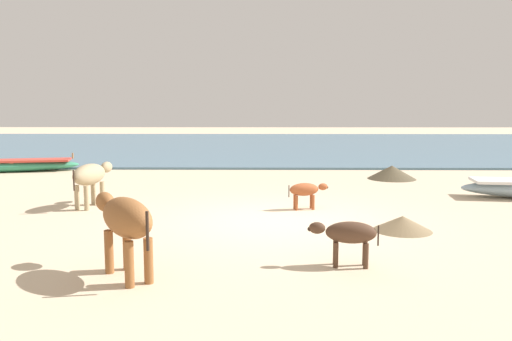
% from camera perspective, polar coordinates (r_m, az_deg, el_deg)
% --- Properties ---
extents(ground, '(80.00, 80.00, 0.00)m').
position_cam_1_polar(ground, '(10.34, 2.37, -5.56)').
color(ground, beige).
extents(sea_water, '(60.00, 20.00, 0.08)m').
position_cam_1_polar(sea_water, '(28.11, 1.34, 2.75)').
color(sea_water, slate).
rests_on(sea_water, ground).
extents(fishing_boat_2, '(5.02, 1.86, 0.61)m').
position_cam_1_polar(fishing_boat_2, '(19.57, -26.02, 0.51)').
color(fishing_boat_2, '#338C66').
rests_on(fishing_boat_2, ground).
extents(cow_adult_dun, '(0.69, 1.49, 0.98)m').
position_cam_1_polar(cow_adult_dun, '(12.17, -17.67, -0.56)').
color(cow_adult_dun, tan).
rests_on(cow_adult_dun, ground).
extents(calf_near_dark, '(1.01, 0.36, 0.65)m').
position_cam_1_polar(calf_near_dark, '(7.55, 10.09, -6.89)').
color(calf_near_dark, '#4C3323').
rests_on(calf_near_dark, ground).
extents(calf_far_rust, '(0.89, 0.39, 0.59)m').
position_cam_1_polar(calf_far_rust, '(11.42, 5.45, -2.19)').
color(calf_far_rust, '#9E4C28').
rests_on(calf_far_rust, ground).
extents(cow_second_adult_brown, '(1.25, 1.49, 1.09)m').
position_cam_1_polar(cow_second_adult_brown, '(7.13, -14.14, -5.27)').
color(cow_second_adult_brown, brown).
rests_on(cow_second_adult_brown, ground).
extents(debris_pile_0, '(1.17, 1.17, 0.27)m').
position_cam_1_polar(debris_pile_0, '(9.91, 15.76, -5.60)').
color(debris_pile_0, '#7A6647').
rests_on(debris_pile_0, ground).
extents(debris_pile_1, '(2.06, 2.06, 0.41)m').
position_cam_1_polar(debris_pile_1, '(16.51, 14.66, -0.19)').
color(debris_pile_1, brown).
rests_on(debris_pile_1, ground).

